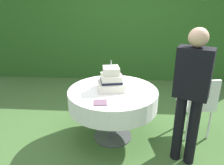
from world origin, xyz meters
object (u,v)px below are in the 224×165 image
Objects in this scene: serving_plate_near at (83,85)px; napkin_stack at (100,103)px; wedding_cake at (111,80)px; cake_table at (113,99)px; serving_plate_right at (135,84)px; standing_person at (191,90)px; serving_plate_far at (137,96)px; serving_plate_left at (83,99)px; garden_chair at (199,102)px.

serving_plate_near and napkin_stack have the same top height.
wedding_cake is at bearing 77.11° from napkin_stack.
serving_plate_right is at bearing 37.03° from cake_table.
standing_person is (1.00, -0.03, 0.20)m from napkin_stack.
serving_plate_near is 1.43m from standing_person.
serving_plate_far and napkin_stack have the same top height.
cake_table is 0.38m from serving_plate_far.
serving_plate_left is at bearing 175.18° from standing_person.
serving_plate_near is 0.17× the size of garden_chair.
napkin_stack is at bearing -159.02° from garden_chair.
serving_plate_right is at bearing 56.07° from napkin_stack.
garden_chair is at bearing 3.19° from wedding_cake.
serving_plate_right reaches higher than cake_table.
standing_person is at bearing -47.57° from serving_plate_right.
wedding_cake is at bearing 153.17° from standing_person.
wedding_cake is 0.41m from serving_plate_far.
cake_table is 2.98× the size of wedding_cake.
serving_plate_right is 0.15× the size of garden_chair.
serving_plate_left is (-0.64, -0.15, 0.00)m from serving_plate_far.
cake_table is 0.39m from serving_plate_right.
wedding_cake is 0.38m from serving_plate_right.
napkin_stack is (-0.12, -0.39, 0.13)m from cake_table.
napkin_stack is 0.10× the size of standing_person.
serving_plate_near is at bearing 120.13° from napkin_stack.
serving_plate_left is 0.84× the size of serving_plate_right.
serving_plate_near is 1.47× the size of serving_plate_far.
serving_plate_near is at bearing 157.54° from serving_plate_far.
serving_plate_near is 1.60m from garden_chair.
standing_person is at bearing -4.82° from serving_plate_left.
serving_plate_left is at bearing -164.31° from garden_chair.
garden_chair reaches higher than serving_plate_left.
standing_person is (1.31, -0.56, 0.20)m from serving_plate_near.
standing_person is (0.59, -0.64, 0.20)m from serving_plate_right.
cake_table is 0.74× the size of standing_person.
napkin_stack is (0.31, -0.53, -0.00)m from serving_plate_near.
serving_plate_left is (-0.31, -0.35, -0.12)m from wedding_cake.
serving_plate_near is 0.61m from napkin_stack.
garden_chair is (1.16, 0.10, -0.06)m from cake_table.
standing_person reaches higher than cake_table.
serving_plate_right is 0.74m from napkin_stack.
serving_plate_left is at bearing -136.12° from cake_table.
standing_person is at bearing -25.57° from cake_table.
serving_plate_left is 0.83m from serving_plate_right.
garden_chair reaches higher than serving_plate_far.
serving_plate_near is 1.34× the size of serving_plate_left.
wedding_cake is at bearing 148.86° from serving_plate_far.
napkin_stack is at bearing -106.87° from cake_table.
wedding_cake is at bearing 48.72° from serving_plate_left.
serving_plate_far is 0.91× the size of serving_plate_left.
cake_table is 1.34× the size of garden_chair.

